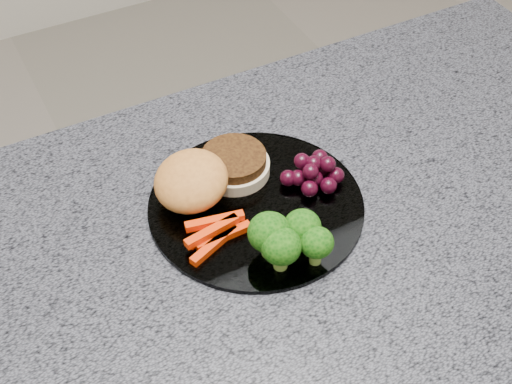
# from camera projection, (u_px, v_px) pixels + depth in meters

# --- Properties ---
(countertop) EXTENTS (1.20, 0.60, 0.04)m
(countertop) POSITION_uv_depth(u_px,v_px,m) (254.00, 255.00, 0.83)
(countertop) COLOR #51525C
(countertop) RESTS_ON island_cabinet
(plate) EXTENTS (0.26, 0.26, 0.01)m
(plate) POSITION_uv_depth(u_px,v_px,m) (256.00, 205.00, 0.86)
(plate) COLOR white
(plate) RESTS_ON countertop
(burger) EXTENTS (0.18, 0.14, 0.05)m
(burger) POSITION_uv_depth(u_px,v_px,m) (207.00, 177.00, 0.86)
(burger) COLOR beige
(burger) RESTS_ON plate
(carrot_sticks) EXTENTS (0.08, 0.05, 0.02)m
(carrot_sticks) POSITION_uv_depth(u_px,v_px,m) (216.00, 233.00, 0.81)
(carrot_sticks) COLOR red
(carrot_sticks) RESTS_ON plate
(broccoli) EXTENTS (0.08, 0.08, 0.06)m
(broccoli) POSITION_uv_depth(u_px,v_px,m) (288.00, 237.00, 0.77)
(broccoli) COLOR olive
(broccoli) RESTS_ON plate
(grape_bunch) EXTENTS (0.08, 0.07, 0.04)m
(grape_bunch) POSITION_uv_depth(u_px,v_px,m) (314.00, 172.00, 0.87)
(grape_bunch) COLOR black
(grape_bunch) RESTS_ON plate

